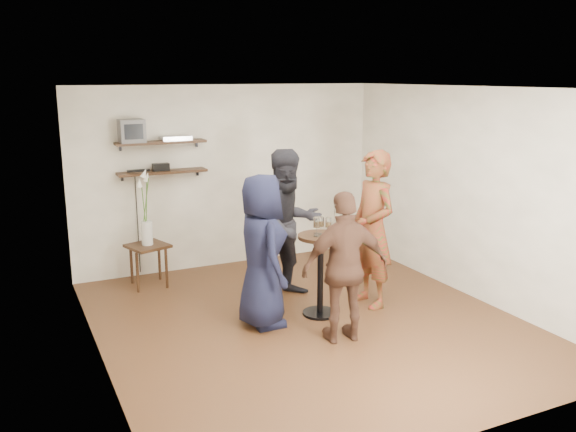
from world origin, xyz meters
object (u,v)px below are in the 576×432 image
object	(u,v)px
radio	(161,167)
person_brown	(345,267)
person_navy	(262,251)
crt_monitor	(131,131)
person_plaid	(373,229)
drinks_table	(321,264)
person_dark	(289,224)
side_table	(148,251)
dvd_deck	(176,138)

from	to	relation	value
radio	person_brown	xyz separation A→B (m)	(1.15, -2.93, -0.72)
person_navy	crt_monitor	bearing A→B (deg)	24.51
person_plaid	person_navy	distance (m)	1.44
radio	drinks_table	size ratio (longest dim) A/B	0.23
drinks_table	person_dark	bearing A→B (deg)	94.77
side_table	person_navy	xyz separation A→B (m)	(0.84, -1.83, 0.38)
side_table	person_brown	xyz separation A→B (m)	(1.46, -2.57, 0.33)
side_table	person_brown	bearing A→B (deg)	-60.34
person_navy	person_brown	bearing A→B (deg)	-137.90
dvd_deck	person_plaid	bearing A→B (deg)	-51.37
radio	side_table	distance (m)	1.15
side_table	person_dark	xyz separation A→B (m)	(1.50, -1.14, 0.46)
radio	person_plaid	size ratio (longest dim) A/B	0.12
person_navy	person_plaid	bearing A→B (deg)	-87.64
radio	person_navy	xyz separation A→B (m)	(0.53, -2.19, -0.67)
dvd_deck	side_table	world-z (taller)	dvd_deck
person_dark	person_navy	distance (m)	0.96
person_dark	drinks_table	bearing A→B (deg)	-90.00
radio	side_table	bearing A→B (deg)	-130.64
person_dark	person_navy	world-z (taller)	person_dark
crt_monitor	side_table	bearing A→B (deg)	-81.96
person_navy	person_brown	world-z (taller)	person_navy
radio	person_brown	bearing A→B (deg)	-68.61
radio	person_navy	bearing A→B (deg)	-76.38
crt_monitor	dvd_deck	bearing A→B (deg)	0.00
crt_monitor	person_brown	xyz separation A→B (m)	(1.51, -2.93, -1.22)
crt_monitor	person_plaid	xyz separation A→B (m)	(2.33, -2.19, -1.08)
person_plaid	person_navy	size ratio (longest dim) A/B	1.11
drinks_table	person_dark	distance (m)	0.79
dvd_deck	person_navy	bearing A→B (deg)	-81.90
drinks_table	side_table	bearing A→B (deg)	130.12
dvd_deck	person_dark	bearing A→B (deg)	-57.13
drinks_table	person_plaid	distance (m)	0.79
person_plaid	person_navy	world-z (taller)	person_plaid
crt_monitor	radio	size ratio (longest dim) A/B	1.45
dvd_deck	person_dark	distance (m)	2.03
person_dark	person_brown	size ratio (longest dim) A/B	1.17
person_brown	radio	bearing A→B (deg)	-60.53
side_table	dvd_deck	bearing A→B (deg)	34.43
person_dark	side_table	bearing A→B (deg)	138.11
person_plaid	person_dark	bearing A→B (deg)	-133.83
dvd_deck	person_navy	world-z (taller)	dvd_deck
dvd_deck	person_plaid	size ratio (longest dim) A/B	0.21
dvd_deck	person_navy	size ratio (longest dim) A/B	0.23
side_table	person_dark	world-z (taller)	person_dark
crt_monitor	drinks_table	distance (m)	3.08
crt_monitor	person_brown	distance (m)	3.52
drinks_table	person_navy	xyz separation A→B (m)	(-0.72, 0.03, 0.24)
dvd_deck	drinks_table	bearing A→B (deg)	-65.09
person_brown	side_table	bearing A→B (deg)	-52.26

